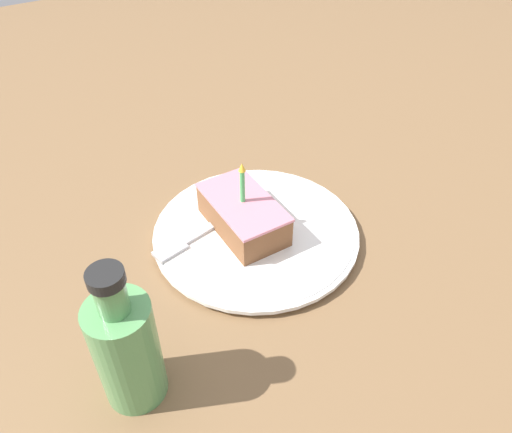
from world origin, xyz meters
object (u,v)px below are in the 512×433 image
at_px(fork, 206,229).
at_px(bottle, 126,348).
at_px(plate, 256,233).
at_px(cake_slice, 245,216).

relative_size(fork, bottle, 1.07).
bearing_deg(bottle, fork, 44.84).
distance_m(plate, cake_slice, 0.04).
relative_size(plate, bottle, 1.58).
distance_m(plate, bottle, 0.28).
bearing_deg(plate, fork, 150.48).
height_order(fork, bottle, bottle).
xyz_separation_m(cake_slice, fork, (-0.05, 0.03, -0.02)).
relative_size(cake_slice, fork, 0.70).
bearing_deg(cake_slice, fork, 151.51).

